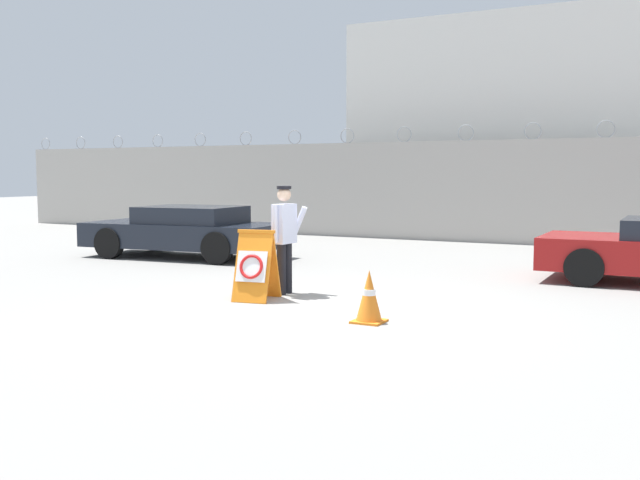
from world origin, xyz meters
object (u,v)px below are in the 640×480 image
object	(u,v)px
barricade_sign	(256,265)
traffic_cone_near	(369,297)
security_guard	(284,234)
parked_car_front_coupe	(185,231)

from	to	relation	value
barricade_sign	traffic_cone_near	xyz separation A→B (m)	(2.22, -0.74, -0.20)
security_guard	barricade_sign	bearing A→B (deg)	173.37
barricade_sign	traffic_cone_near	world-z (taller)	barricade_sign
barricade_sign	parked_car_front_coupe	bearing A→B (deg)	128.31
traffic_cone_near	parked_car_front_coupe	xyz separation A→B (m)	(-6.70, 4.76, 0.28)
security_guard	traffic_cone_near	bearing A→B (deg)	-120.82
security_guard	traffic_cone_near	distance (m)	2.62
parked_car_front_coupe	security_guard	bearing A→B (deg)	139.05
traffic_cone_near	barricade_sign	bearing A→B (deg)	161.55
barricade_sign	traffic_cone_near	bearing A→B (deg)	-28.21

